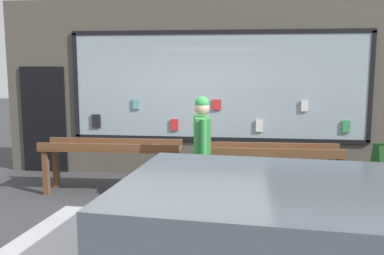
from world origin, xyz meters
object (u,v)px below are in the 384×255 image
at_px(person_browsing, 202,144).
at_px(small_dog, 171,193).
at_px(display_table_left, 111,152).
at_px(display_table_right, 268,157).

height_order(person_browsing, small_dog, person_browsing).
relative_size(display_table_left, person_browsing, 1.38).
relative_size(display_table_right, small_dog, 4.38).
bearing_deg(person_browsing, display_table_left, 58.18).
distance_m(display_table_left, small_dog, 1.44).
height_order(display_table_right, small_dog, display_table_right).
distance_m(display_table_right, person_browsing, 1.22).
bearing_deg(person_browsing, small_dog, 97.44).
bearing_deg(display_table_right, small_dog, -151.85).
bearing_deg(small_dog, person_browsing, -61.35).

